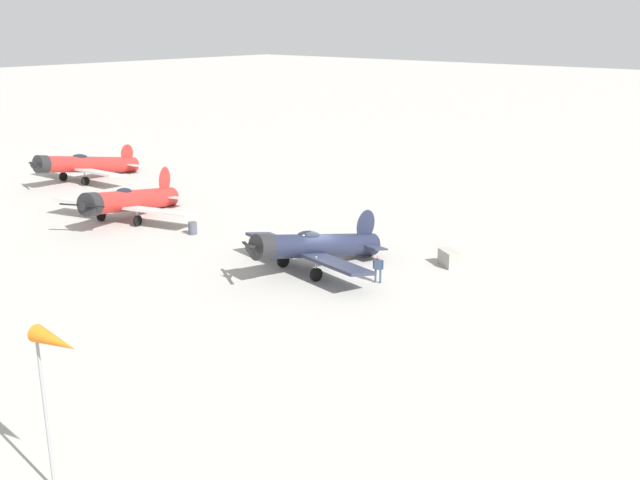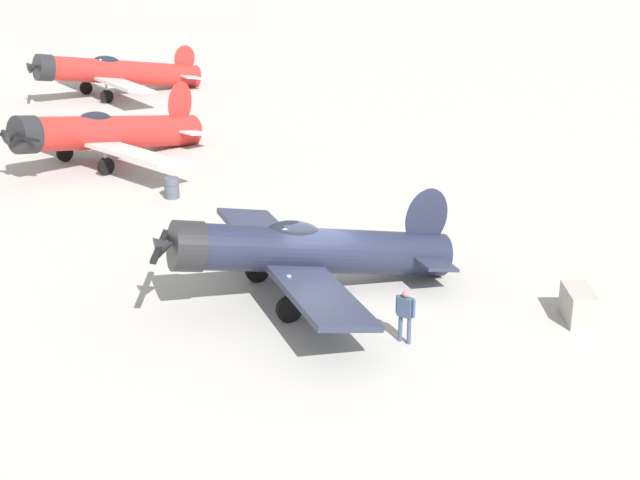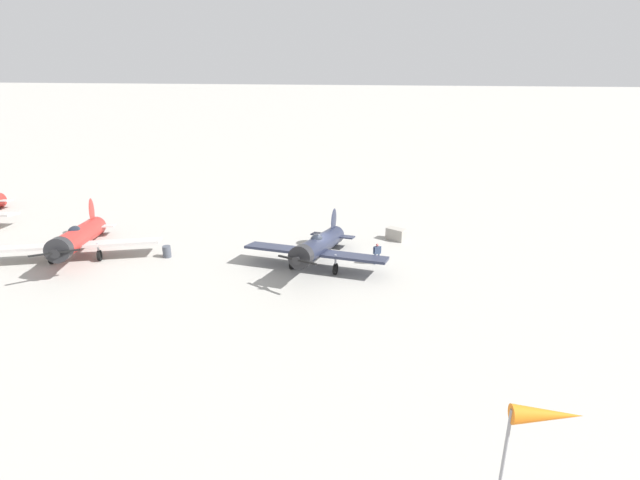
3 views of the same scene
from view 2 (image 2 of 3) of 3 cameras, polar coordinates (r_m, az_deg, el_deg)
The scene contains 7 objects.
ground_plane at distance 28.83m, azimuth 0.00°, elevation -3.35°, with size 400.00×400.00×0.00m, color #A8A59E.
airplane_foreground at distance 28.09m, azimuth -0.93°, elevation -0.69°, with size 10.18×10.36×3.18m.
airplane_mid_apron at distance 43.96m, azimuth -13.31°, elevation 6.53°, with size 11.07×12.13×3.44m.
airplane_far_line at distance 59.38m, azimuth -12.71°, elevation 10.20°, with size 11.56×11.21×3.20m.
ground_crew_mechanic at distance 25.45m, azimuth 5.36°, elevation -4.44°, with size 0.36×0.59×1.60m.
equipment_crate at distance 27.89m, azimuth 15.86°, elevation -3.94°, with size 1.44×1.69×0.98m.
fuel_drum at distance 38.36m, azimuth -9.26°, elevation 3.24°, with size 0.64×0.64×0.87m.
Camera 2 is at (13.80, 22.45, 11.69)m, focal length 51.13 mm.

